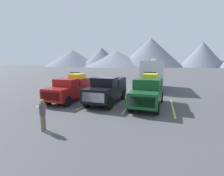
% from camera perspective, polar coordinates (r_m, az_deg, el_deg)
% --- Properties ---
extents(ground_plane, '(240.00, 240.00, 0.00)m').
position_cam_1_polar(ground_plane, '(15.86, -0.23, -4.41)').
color(ground_plane, '#47474C').
extents(pickup_truck_a, '(2.42, 5.40, 2.57)m').
position_cam_1_polar(pickup_truck_a, '(16.46, -13.26, -0.02)').
color(pickup_truck_a, maroon).
rests_on(pickup_truck_a, ground).
extents(pickup_truck_b, '(2.50, 5.61, 2.27)m').
position_cam_1_polar(pickup_truck_b, '(15.23, -1.59, -0.37)').
color(pickup_truck_b, black).
rests_on(pickup_truck_b, ground).
extents(pickup_truck_c, '(2.48, 5.69, 2.71)m').
position_cam_1_polar(pickup_truck_c, '(14.40, 11.64, -0.87)').
color(pickup_truck_c, '#144723').
rests_on(pickup_truck_c, ground).
extents(lot_stripe_a, '(0.12, 5.50, 0.01)m').
position_cam_1_polar(lot_stripe_a, '(17.34, -17.85, -3.69)').
color(lot_stripe_a, gold).
rests_on(lot_stripe_a, ground).
extents(lot_stripe_b, '(0.12, 5.50, 0.01)m').
position_cam_1_polar(lot_stripe_b, '(15.72, -7.14, -4.59)').
color(lot_stripe_b, gold).
rests_on(lot_stripe_b, ground).
extents(lot_stripe_c, '(0.12, 5.50, 0.01)m').
position_cam_1_polar(lot_stripe_c, '(14.76, 5.51, -5.44)').
color(lot_stripe_c, gold).
rests_on(lot_stripe_c, ground).
extents(lot_stripe_d, '(0.12, 5.50, 0.01)m').
position_cam_1_polar(lot_stripe_d, '(14.59, 19.19, -6.07)').
color(lot_stripe_d, gold).
rests_on(lot_stripe_d, ground).
extents(camper_trailer_a, '(2.60, 8.18, 3.94)m').
position_cam_1_polar(camper_trailer_a, '(23.42, 13.09, 4.76)').
color(camper_trailer_a, silver).
rests_on(camper_trailer_a, ground).
extents(person_a, '(0.23, 0.37, 1.69)m').
position_cam_1_polar(person_a, '(9.82, -21.67, -7.49)').
color(person_a, '#726047').
rests_on(person_a, ground).
extents(mountain_ridge, '(157.08, 51.38, 17.85)m').
position_cam_1_polar(mountain_ridge, '(109.88, 17.04, 10.07)').
color(mountain_ridge, slate).
rests_on(mountain_ridge, ground).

